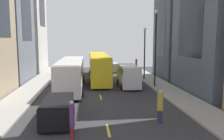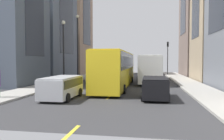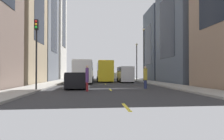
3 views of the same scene
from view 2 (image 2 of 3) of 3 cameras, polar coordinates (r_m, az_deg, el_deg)
ground_plane at (r=29.04m, az=3.56°, el=-2.97°), size 42.12×42.12×0.00m
sidewalk_west at (r=29.28m, az=18.51°, el=-2.90°), size 2.96×44.00×0.15m
sidewalk_east at (r=30.71m, az=-10.68°, el=-2.57°), size 2.96×44.00×0.15m
lane_stripe_0 at (r=49.92m, az=5.93°, el=-0.72°), size 0.16×2.00×0.01m
lane_stripe_1 at (r=41.55m, az=5.26°, el=-1.34°), size 0.16×2.00×0.01m
lane_stripe_2 at (r=33.20m, az=4.27°, el=-2.29°), size 0.16×2.00×0.01m
lane_stripe_3 at (r=24.88m, az=2.61°, el=-3.86°), size 0.16×2.00×0.01m
lane_stripe_4 at (r=16.64m, az=-0.74°, el=-6.98°), size 0.16×2.00×0.01m
lane_stripe_5 at (r=8.70m, az=-10.70°, el=-15.82°), size 0.16×2.00×0.01m
building_east_0 at (r=47.54m, az=-12.52°, el=15.10°), size 10.03×9.50×26.41m
building_east_1 at (r=36.04m, az=-16.98°, el=11.44°), size 7.13×9.94×16.89m
building_east_2 at (r=27.44m, az=-25.04°, el=11.56°), size 6.19×7.35×14.39m
city_bus_white at (r=28.75m, az=9.73°, el=0.96°), size 2.80×12.19×3.35m
streetcar_yellow at (r=22.86m, az=1.31°, el=0.92°), size 2.70×14.88×3.59m
delivery_van_white at (r=29.13m, az=-3.47°, el=0.03°), size 2.25×5.28×2.58m
car_silver_0 at (r=16.16m, az=-12.88°, el=-4.00°), size 2.04×4.26×1.58m
car_black_1 at (r=16.11m, az=11.01°, el=-4.14°), size 1.87×4.04×1.52m
car_black_2 at (r=39.63m, az=9.78°, el=-0.18°), size 2.05×4.33×1.61m
pedestrian_waiting_curb at (r=40.87m, az=0.14°, el=0.26°), size 0.39×0.39×2.25m
pedestrian_crossing_near at (r=42.44m, az=8.21°, el=0.34°), size 0.28×0.28×2.23m
traffic_light_near_corner at (r=42.07m, az=14.23°, el=4.55°), size 0.32×0.44×6.06m
streetlamp_near at (r=30.56m, az=-8.90°, el=7.41°), size 0.44×0.44×8.81m
streetlamp_far at (r=25.70m, az=-12.44°, el=6.34°), size 0.44×0.44×7.13m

